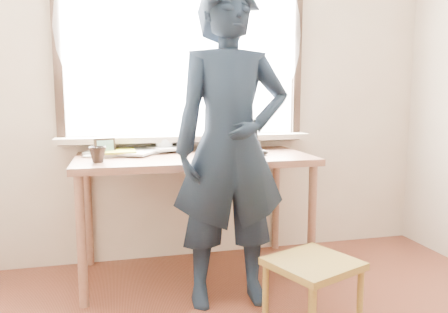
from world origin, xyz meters
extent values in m
cube|color=beige|center=(0.00, 2.00, 1.30)|extent=(3.50, 0.02, 2.60)
cube|color=white|center=(-0.20, 1.99, 1.60)|extent=(1.70, 0.01, 1.30)
cube|color=black|center=(-0.20, 1.97, 0.92)|extent=(1.82, 0.06, 0.06)
cube|color=black|center=(-1.08, 1.97, 1.60)|extent=(0.06, 0.06, 1.30)
cube|color=black|center=(0.68, 1.97, 1.60)|extent=(0.06, 0.06, 1.30)
cube|color=beige|center=(-0.20, 1.90, 0.93)|extent=(1.85, 0.20, 0.04)
cube|color=white|center=(-0.20, 1.91, 1.70)|extent=(1.95, 0.02, 1.65)
cube|color=brown|center=(-0.20, 1.63, 0.82)|extent=(1.56, 0.78, 0.04)
cylinder|color=brown|center=(-0.92, 1.29, 0.40)|extent=(0.06, 0.06, 0.79)
cylinder|color=brown|center=(-0.92, 1.97, 0.40)|extent=(0.06, 0.06, 0.79)
cylinder|color=brown|center=(0.53, 1.29, 0.40)|extent=(0.06, 0.06, 0.79)
cylinder|color=brown|center=(0.53, 1.97, 0.40)|extent=(0.06, 0.06, 0.79)
cube|color=black|center=(0.07, 1.55, 0.85)|extent=(0.38, 0.30, 0.02)
cube|color=black|center=(0.09, 1.67, 0.96)|extent=(0.35, 0.13, 0.23)
cube|color=black|center=(0.09, 1.67, 0.96)|extent=(0.31, 0.11, 0.19)
cube|color=black|center=(0.07, 1.54, 0.85)|extent=(0.32, 0.19, 0.00)
imported|color=white|center=(-0.37, 1.85, 0.89)|extent=(0.17, 0.17, 0.10)
imported|color=black|center=(-0.82, 1.45, 0.89)|extent=(0.14, 0.14, 0.10)
ellipsoid|color=black|center=(0.25, 1.53, 0.86)|extent=(0.09, 0.06, 0.04)
cube|color=white|center=(-0.75, 1.77, 0.85)|extent=(0.27, 0.32, 0.02)
cube|color=white|center=(-0.73, 1.83, 0.84)|extent=(0.30, 0.30, 0.00)
cube|color=white|center=(-0.43, 1.80, 0.86)|extent=(0.27, 0.29, 0.02)
cube|color=white|center=(-0.77, 1.69, 0.85)|extent=(0.19, 0.27, 0.01)
cube|color=#3A73BC|center=(-0.52, 1.92, 0.86)|extent=(0.28, 0.33, 0.01)
cube|color=red|center=(-0.31, 1.85, 0.86)|extent=(0.28, 0.29, 0.01)
cube|color=gold|center=(-0.50, 1.92, 0.87)|extent=(0.30, 0.33, 0.02)
imported|color=white|center=(-0.55, 1.85, 0.85)|extent=(0.29, 0.34, 0.03)
imported|color=white|center=(0.12, 1.84, 0.85)|extent=(0.23, 0.27, 0.02)
cube|color=black|center=(-0.78, 1.73, 0.89)|extent=(0.14, 0.05, 0.11)
cube|color=#3A823B|center=(-0.78, 1.73, 0.89)|extent=(0.11, 0.04, 0.08)
cube|color=olive|center=(0.25, 0.68, 0.39)|extent=(0.52, 0.51, 0.04)
cylinder|color=olive|center=(0.02, 0.76, 0.19)|extent=(0.03, 0.03, 0.37)
cylinder|color=olive|center=(0.47, 0.59, 0.19)|extent=(0.03, 0.03, 0.37)
cylinder|color=olive|center=(0.35, 0.89, 0.19)|extent=(0.03, 0.03, 0.37)
imported|color=black|center=(-0.06, 1.17, 0.94)|extent=(0.69, 0.46, 1.88)
camera|label=1|loc=(-0.70, -1.27, 1.24)|focal=35.00mm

